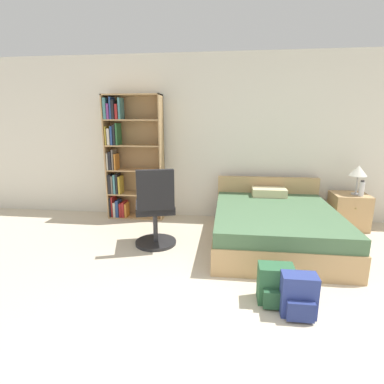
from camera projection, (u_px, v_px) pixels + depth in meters
ground_plane at (252, 370)px, 1.96m from camera, size 14.00×14.00×0.00m
wall_back at (241, 139)px, 4.77m from camera, size 9.00×0.06×2.60m
bookshelf at (127, 159)px, 4.85m from camera, size 0.91×0.30×1.98m
bed at (274, 224)px, 3.97m from camera, size 1.55×1.91×0.73m
office_chair at (155, 211)px, 3.77m from camera, size 0.60×0.67×1.04m
nightstand at (348, 211)px, 4.50m from camera, size 0.50×0.48×0.53m
table_lamp at (358, 172)px, 4.32m from camera, size 0.24×0.24×0.43m
water_bottle at (362, 189)px, 4.29m from camera, size 0.07×0.07×0.23m
backpack_blue at (299, 296)px, 2.48m from camera, size 0.29×0.22×0.37m
backpack_green at (275, 285)px, 2.66m from camera, size 0.31×0.27×0.35m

